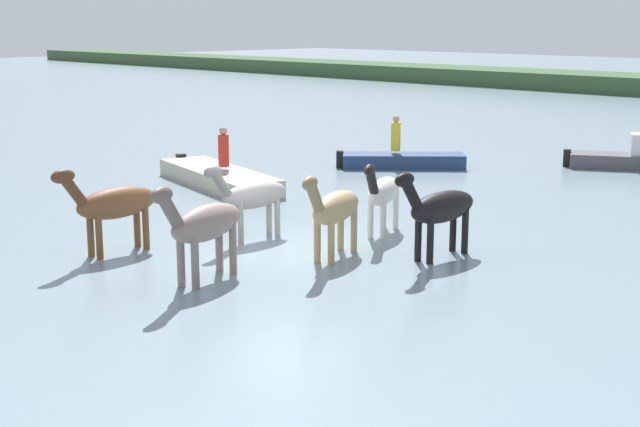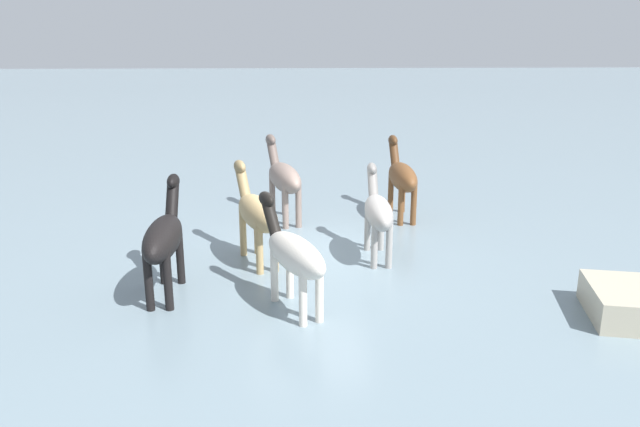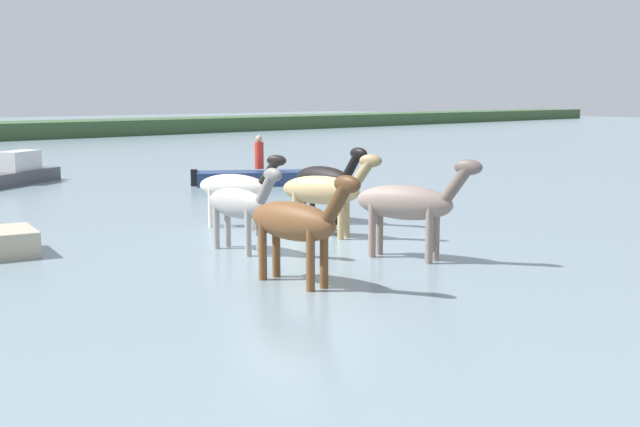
{
  "view_description": "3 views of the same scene",
  "coord_description": "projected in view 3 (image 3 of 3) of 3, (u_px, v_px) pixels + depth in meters",
  "views": [
    {
      "loc": [
        13.83,
        -12.66,
        4.89
      ],
      "look_at": [
        0.61,
        0.48,
        0.86
      ],
      "focal_mm": 50.43,
      "sensor_mm": 36.0,
      "label": 1
    },
    {
      "loc": [
        0.54,
        11.99,
        4.33
      ],
      "look_at": [
        -0.24,
        -0.95,
        0.63
      ],
      "focal_mm": 33.46,
      "sensor_mm": 36.0,
      "label": 2
    },
    {
      "loc": [
        -11.3,
        -12.64,
        3.22
      ],
      "look_at": [
        0.36,
        -0.3,
        0.69
      ],
      "focal_mm": 44.99,
      "sensor_mm": 36.0,
      "label": 3
    }
  ],
  "objects": [
    {
      "name": "boat_dinghy_port",
      "position": [
        12.0,
        176.0,
        28.81
      ],
      "size": [
        4.38,
        3.28,
        1.33
      ],
      "rotation": [
        0.0,
        0.0,
        0.54
      ],
      "color": "#4C4C51",
      "rests_on": "ground_plane"
    },
    {
      "name": "horse_lead",
      "position": [
        240.0,
        204.0,
        16.36
      ],
      "size": [
        0.56,
        2.32,
        1.81
      ],
      "rotation": [
        0.0,
        0.0,
        4.7
      ],
      "color": "#9E9993",
      "rests_on": "ground_plane"
    },
    {
      "name": "boat_motor_center",
      "position": [
        260.0,
        180.0,
        28.72
      ],
      "size": [
        4.45,
        3.68,
        0.74
      ],
      "rotation": [
        0.0,
        0.0,
        5.67
      ],
      "color": "navy",
      "rests_on": "ground_plane"
    },
    {
      "name": "horse_mid_herd",
      "position": [
        326.0,
        180.0,
        20.29
      ],
      "size": [
        0.59,
        2.5,
        1.95
      ],
      "rotation": [
        0.0,
        0.0,
        4.71
      ],
      "color": "black",
      "rests_on": "ground_plane"
    },
    {
      "name": "ground_plane",
      "position": [
        298.0,
        245.0,
        17.24
      ],
      "size": [
        199.59,
        199.59,
        0.0
      ],
      "primitive_type": "plane",
      "color": "gray"
    },
    {
      "name": "person_watcher_seated",
      "position": [
        259.0,
        153.0,
        28.48
      ],
      "size": [
        0.32,
        0.32,
        1.19
      ],
      "color": "red",
      "rests_on": "boat_motor_center"
    },
    {
      "name": "horse_dun_straggler",
      "position": [
        324.0,
        191.0,
        18.13
      ],
      "size": [
        1.19,
        2.45,
        1.92
      ],
      "rotation": [
        0.0,
        0.0,
        5.05
      ],
      "color": "tan",
      "rests_on": "ground_plane"
    },
    {
      "name": "horse_pinto_flank",
      "position": [
        408.0,
        203.0,
        15.61
      ],
      "size": [
        1.14,
        2.61,
        2.03
      ],
      "rotation": [
        0.0,
        0.0,
        4.99
      ],
      "color": "gray",
      "rests_on": "ground_plane"
    },
    {
      "name": "horse_rear_stallion",
      "position": [
        296.0,
        222.0,
        13.52
      ],
      "size": [
        0.65,
        2.52,
        1.96
      ],
      "rotation": [
        0.0,
        0.0,
        4.75
      ],
      "color": "brown",
      "rests_on": "ground_plane"
    },
    {
      "name": "horse_gray_outer",
      "position": [
        236.0,
        187.0,
        19.33
      ],
      "size": [
        1.32,
        2.26,
        1.81
      ],
      "rotation": [
        0.0,
        0.0,
        5.15
      ],
      "color": "silver",
      "rests_on": "ground_plane"
    }
  ]
}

